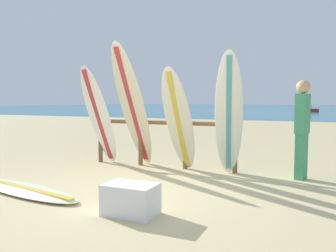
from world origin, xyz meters
name	(u,v)px	position (x,y,z in m)	size (l,w,h in m)	color
ground_plane	(139,191)	(0.00, 0.00, 0.00)	(120.00, 120.00, 0.00)	#CCB784
ocean_water	(293,108)	(0.00, 58.00, 0.00)	(120.00, 80.00, 0.01)	#196B93
surfboard_rack	(162,134)	(-0.40, 1.79, 0.65)	(2.98, 0.09, 1.03)	brown
surfboard_leaning_far_left	(99,116)	(-1.68, 1.50, 1.00)	(0.68, 0.95, 2.00)	white
surfboard_leaning_left	(133,107)	(-0.87, 1.45, 1.19)	(0.62, 1.21, 2.37)	beige
surfboard_leaning_center_left	(179,121)	(0.10, 1.39, 0.95)	(0.57, 0.99, 1.90)	silver
surfboard_leaning_center	(229,114)	(0.98, 1.49, 1.08)	(0.59, 0.69, 2.15)	white
surfboard_lying_on_sand	(24,190)	(-1.52, -0.66, 0.04)	(2.32, 0.98, 0.08)	silver
beachgoer_standing	(302,125)	(2.16, 1.71, 0.91)	(0.24, 0.30, 1.65)	#3F9966
small_boat_offshore	(308,110)	(2.26, 36.32, 0.26)	(2.34, 0.99, 0.71)	#B22D28
cooler_box	(131,199)	(0.38, -0.92, 0.18)	(0.60, 0.40, 0.36)	white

